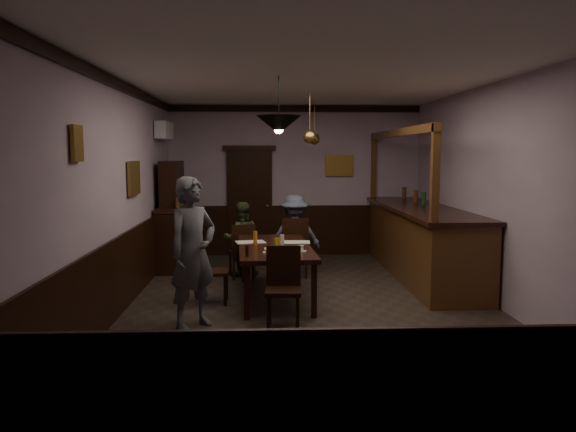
{
  "coord_description": "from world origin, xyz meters",
  "views": [
    {
      "loc": [
        -0.63,
        -7.25,
        2.06
      ],
      "look_at": [
        -0.27,
        0.77,
        1.15
      ],
      "focal_mm": 35.0,
      "sensor_mm": 36.0,
      "label": 1
    }
  ],
  "objects": [
    {
      "name": "picture_left_large",
      "position": [
        -2.46,
        0.8,
        1.7
      ],
      "size": [
        0.04,
        0.62,
        0.48
      ],
      "color": "olive",
      "rests_on": "ground"
    },
    {
      "name": "soda_can",
      "position": [
        -0.44,
        0.5,
        0.81
      ],
      "size": [
        0.07,
        0.07,
        0.12
      ],
      "primitive_type": "cylinder",
      "color": "yellow",
      "rests_on": "dining_table"
    },
    {
      "name": "person_seated_right",
      "position": [
        -0.1,
        2.14,
        0.68
      ],
      "size": [
        0.9,
        0.56,
        1.35
      ],
      "primitive_type": "imported",
      "rotation": [
        0.0,
        0.0,
        3.2
      ],
      "color": "slate",
      "rests_on": "ground"
    },
    {
      "name": "pastry_ring_b",
      "position": [
        -0.45,
        0.08,
        0.79
      ],
      "size": [
        0.13,
        0.13,
        0.04
      ],
      "primitive_type": "torus",
      "color": "#C68C47",
      "rests_on": "pastry_plate"
    },
    {
      "name": "chair_near",
      "position": [
        -0.4,
        -0.75,
        0.52
      ],
      "size": [
        0.44,
        0.44,
        0.95
      ],
      "rotation": [
        0.0,
        0.0,
        -0.06
      ],
      "color": "black",
      "rests_on": "ground"
    },
    {
      "name": "pendant_iron",
      "position": [
        -0.43,
        -0.23,
        2.4
      ],
      "size": [
        0.56,
        0.56,
        0.71
      ],
      "color": "black",
      "rests_on": "ground"
    },
    {
      "name": "sideboard",
      "position": [
        -2.21,
        2.79,
        0.77
      ],
      "size": [
        0.52,
        1.45,
        1.91
      ],
      "color": "black",
      "rests_on": "ground"
    },
    {
      "name": "pendant_brass_mid",
      "position": [
        0.1,
        1.55,
        2.3
      ],
      "size": [
        0.2,
        0.2,
        0.81
      ],
      "color": "#BF8C3F",
      "rests_on": "ground"
    },
    {
      "name": "water_glass",
      "position": [
        -0.37,
        0.64,
        0.82
      ],
      "size": [
        0.06,
        0.06,
        0.15
      ],
      "primitive_type": "cylinder",
      "color": "silver",
      "rests_on": "dining_table"
    },
    {
      "name": "beer_glass",
      "position": [
        -0.75,
        0.66,
        0.85
      ],
      "size": [
        0.06,
        0.06,
        0.2
      ],
      "primitive_type": "cylinder",
      "color": "#BF721E",
      "rests_on": "dining_table"
    },
    {
      "name": "person_standing",
      "position": [
        -1.46,
        -0.73,
        0.89
      ],
      "size": [
        0.76,
        0.76,
        1.78
      ],
      "primitive_type": "imported",
      "rotation": [
        0.0,
        0.0,
        0.8
      ],
      "color": "#4D4F58",
      "rests_on": "ground"
    },
    {
      "name": "pepper_mill",
      "position": [
        -0.84,
        -0.21,
        0.82
      ],
      "size": [
        0.04,
        0.04,
        0.14
      ],
      "primitive_type": "cylinder",
      "color": "black",
      "rests_on": "dining_table"
    },
    {
      "name": "chair_far_right",
      "position": [
        -0.1,
        1.86,
        0.55
      ],
      "size": [
        0.47,
        0.47,
        1.0
      ],
      "rotation": [
        0.0,
        0.0,
        3.06
      ],
      "color": "black",
      "rests_on": "ground"
    },
    {
      "name": "newspaper_right",
      "position": [
        -0.16,
        0.86,
        0.75
      ],
      "size": [
        0.44,
        0.32,
        0.01
      ],
      "primitive_type": "cube",
      "rotation": [
        0.0,
        0.0,
        -0.05
      ],
      "color": "silver",
      "rests_on": "dining_table"
    },
    {
      "name": "coffee_cup",
      "position": [
        -0.13,
        0.07,
        0.8
      ],
      "size": [
        0.08,
        0.08,
        0.07
      ],
      "primitive_type": "imported",
      "rotation": [
        0.0,
        0.0,
        0.05
      ],
      "color": "white",
      "rests_on": "saucer"
    },
    {
      "name": "chair_side",
      "position": [
        -1.39,
        0.33,
        0.51
      ],
      "size": [
        0.4,
        0.4,
        0.93
      ],
      "rotation": [
        0.0,
        0.0,
        1.58
      ],
      "color": "black",
      "rests_on": "ground"
    },
    {
      "name": "pastry_ring_a",
      "position": [
        -0.54,
        -0.01,
        0.79
      ],
      "size": [
        0.13,
        0.13,
        0.04
      ],
      "primitive_type": "torus",
      "color": "#C68C47",
      "rests_on": "pastry_plate"
    },
    {
      "name": "pastry_plate",
      "position": [
        -0.53,
        0.0,
        0.76
      ],
      "size": [
        0.22,
        0.22,
        0.01
      ],
      "primitive_type": "cylinder",
      "color": "white",
      "rests_on": "dining_table"
    },
    {
      "name": "pendant_brass_far",
      "position": [
        0.3,
        2.92,
        2.3
      ],
      "size": [
        0.2,
        0.2,
        0.81
      ],
      "color": "#BF8C3F",
      "rests_on": "ground"
    },
    {
      "name": "person_seated_left",
      "position": [
        -1.0,
        2.1,
        0.62
      ],
      "size": [
        0.67,
        0.56,
        1.24
      ],
      "primitive_type": "imported",
      "rotation": [
        0.0,
        0.0,
        3.31
      ],
      "color": "#3D4529",
      "rests_on": "ground"
    },
    {
      "name": "dining_table",
      "position": [
        -0.47,
        0.57,
        0.69
      ],
      "size": [
        1.11,
        2.25,
        0.75
      ],
      "rotation": [
        0.0,
        0.0,
        0.05
      ],
      "color": "black",
      "rests_on": "ground"
    },
    {
      "name": "door_back",
      "position": [
        -0.9,
        3.95,
        1.05
      ],
      "size": [
        0.9,
        0.06,
        2.1
      ],
      "primitive_type": "cube",
      "color": "black",
      "rests_on": "ground"
    },
    {
      "name": "napkin",
      "position": [
        -0.54,
        0.34,
        0.75
      ],
      "size": [
        0.16,
        0.16,
        0.0
      ],
      "primitive_type": "cube",
      "rotation": [
        0.0,
        0.0,
        0.05
      ],
      "color": "#E6EC57",
      "rests_on": "dining_table"
    },
    {
      "name": "newspaper_left",
      "position": [
        -0.82,
        0.9,
        0.75
      ],
      "size": [
        0.47,
        0.37,
        0.01
      ],
      "primitive_type": "cube",
      "rotation": [
        0.0,
        0.0,
        0.19
      ],
      "color": "silver",
      "rests_on": "dining_table"
    },
    {
      "name": "chair_far_left",
      "position": [
        -0.97,
        1.83,
        0.5
      ],
      "size": [
        0.47,
        0.47,
        0.9
      ],
      "rotation": [
        0.0,
        0.0,
        3.37
      ],
      "color": "black",
      "rests_on": "ground"
    },
    {
      "name": "picture_back",
      "position": [
        0.9,
        3.96,
        1.8
      ],
      "size": [
        0.55,
        0.04,
        0.42
      ],
      "color": "olive",
      "rests_on": "ground"
    },
    {
      "name": "saucer",
      "position": [
        -0.13,
        0.08,
        0.76
      ],
      "size": [
        0.15,
        0.15,
        0.01
      ],
      "primitive_type": "cylinder",
      "color": "white",
      "rests_on": "dining_table"
    },
    {
      "name": "bar_counter",
      "position": [
        1.99,
        1.93,
        0.62
      ],
      "size": [
        1.01,
        4.36,
        2.44
      ],
      "color": "#482513",
      "rests_on": "ground"
    },
    {
      "name": "room",
      "position": [
        0.0,
        0.0,
        1.5
      ],
      "size": [
        5.01,
        8.01,
        3.01
      ],
      "color": "#2D2621",
      "rests_on": "ground"
    },
    {
      "name": "ac_unit",
      "position": [
        -2.38,
        2.9,
        2.45
      ],
      "size": [
        0.2,
        0.85,
        0.3
      ],
      "color": "white",
      "rests_on": "ground"
    },
    {
      "name": "picture_left_small",
      "position": [
        -2.46,
        -1.6,
        2.15
      ],
      "size": [
        0.04,
        0.28,
        0.36
      ],
      "color": "olive",
      "rests_on": "ground"
    }
  ]
}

